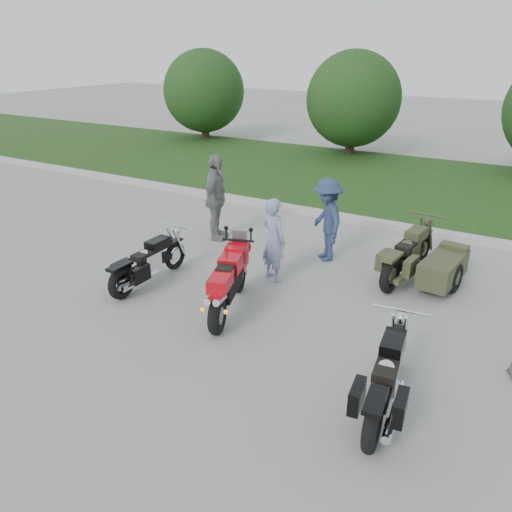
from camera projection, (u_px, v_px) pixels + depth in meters
The scene contains 12 objects.
ground at pixel (226, 332), 7.77m from camera, with size 80.00×80.00×0.00m, color #9D9D98.
curb at pixel (357, 220), 12.51m from camera, with size 60.00×0.30×0.15m, color #B2B0A8.
grass_strip at pixel (402, 183), 15.82m from camera, with size 60.00×8.00×0.14m, color #34561D.
tree_far_left at pixel (204, 91), 22.27m from camera, with size 3.60×3.60×4.00m.
tree_mid_left at pixel (353, 99), 19.03m from camera, with size 3.60×3.60×4.00m.
sportbike_red at pixel (228, 281), 8.14m from camera, with size 0.83×2.00×0.98m.
cruiser_left at pixel (147, 265), 9.17m from camera, with size 0.34×2.04×0.79m.
cruiser_right at pixel (385, 382), 5.96m from camera, with size 0.50×2.14×0.82m.
cruiser_sidecar at pixel (427, 264), 9.18m from camera, with size 1.27×2.30×0.89m.
person_stripe at pixel (274, 240), 9.24m from camera, with size 0.58×0.38×1.60m, color #8692B6.
person_denim at pixel (327, 220), 10.09m from camera, with size 1.11×0.64×1.71m, color navy.
person_back at pixel (216, 198), 11.14m from camera, with size 1.14×0.47×1.95m, color gray.
Camera 1 is at (3.77, -5.54, 4.14)m, focal length 35.00 mm.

